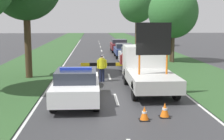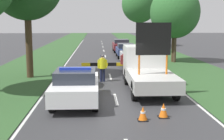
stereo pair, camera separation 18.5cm
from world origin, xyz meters
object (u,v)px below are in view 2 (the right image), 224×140
(traffic_cone_near_police, at_px, (64,76))
(roadside_tree_mid_right, at_px, (140,4))
(queued_car_wagon_maroon, at_px, (121,45))
(traffic_cone_near_truck, at_px, (163,110))
(queued_car_hatch_blue, at_px, (126,50))
(traffic_cone_lane_edge, at_px, (143,114))
(traffic_cone_behind_barrier, at_px, (89,84))
(queued_car_sedan_silver, at_px, (135,57))
(work_truck, at_px, (147,68))
(police_officer, at_px, (102,66))
(traffic_cone_centre_front, at_px, (87,74))
(roadside_tree_near_right, at_px, (175,12))
(utility_pole, at_px, (176,17))
(pedestrian_civilian, at_px, (126,62))
(road_barrier, at_px, (108,65))
(police_car, at_px, (76,86))

(traffic_cone_near_police, relative_size, roadside_tree_mid_right, 0.06)
(traffic_cone_near_police, xyz_separation_m, queued_car_wagon_maroon, (4.73, 17.28, 0.52))
(traffic_cone_near_truck, bearing_deg, queued_car_hatch_blue, 88.89)
(traffic_cone_near_police, bearing_deg, traffic_cone_lane_edge, -65.28)
(traffic_cone_near_police, xyz_separation_m, traffic_cone_near_truck, (4.35, -7.39, 0.02))
(traffic_cone_behind_barrier, bearing_deg, queued_car_sedan_silver, 66.16)
(work_truck, xyz_separation_m, police_officer, (-2.27, 2.08, -0.17))
(police_officer, height_order, traffic_cone_lane_edge, police_officer)
(traffic_cone_centre_front, xyz_separation_m, roadside_tree_near_right, (7.18, 7.97, 3.86))
(work_truck, height_order, traffic_cone_near_truck, work_truck)
(queued_car_hatch_blue, distance_m, utility_pole, 6.30)
(traffic_cone_near_police, relative_size, roadside_tree_near_right, 0.08)
(traffic_cone_near_police, distance_m, roadside_tree_mid_right, 26.98)
(pedestrian_civilian, bearing_deg, queued_car_sedan_silver, 54.99)
(pedestrian_civilian, height_order, traffic_cone_lane_edge, pedestrian_civilian)
(road_barrier, bearing_deg, work_truck, -52.66)
(queued_car_wagon_maroon, relative_size, roadside_tree_near_right, 0.66)
(police_officer, xyz_separation_m, traffic_cone_near_truck, (2.10, -6.99, -0.65))
(roadside_tree_near_right, distance_m, utility_pole, 0.58)
(roadside_tree_near_right, bearing_deg, utility_pole, -92.68)
(queued_car_hatch_blue, bearing_deg, road_barrier, 79.14)
(utility_pole, bearing_deg, traffic_cone_lane_edge, -107.89)
(police_car, bearing_deg, utility_pole, 58.16)
(pedestrian_civilian, xyz_separation_m, traffic_cone_lane_edge, (-0.12, -8.01, -0.79))
(queued_car_wagon_maroon, xyz_separation_m, roadside_tree_mid_right, (3.13, 7.92, 5.04))
(pedestrian_civilian, xyz_separation_m, traffic_cone_behind_barrier, (-2.17, -2.90, -0.75))
(pedestrian_civilian, bearing_deg, traffic_cone_behind_barrier, -148.11)
(traffic_cone_near_truck, bearing_deg, pedestrian_civilian, 95.04)
(traffic_cone_near_truck, height_order, queued_car_wagon_maroon, queued_car_wagon_maroon)
(pedestrian_civilian, bearing_deg, roadside_tree_near_right, 36.71)
(utility_pole, bearing_deg, traffic_cone_near_truck, -105.45)
(traffic_cone_lane_edge, bearing_deg, traffic_cone_near_truck, 21.42)
(road_barrier, bearing_deg, queued_car_sedan_silver, 68.06)
(police_officer, bearing_deg, police_car, 77.74)
(queued_car_sedan_silver, bearing_deg, traffic_cone_behind_barrier, 66.16)
(road_barrier, relative_size, traffic_cone_lane_edge, 6.29)
(road_barrier, height_order, utility_pole, utility_pole)
(police_car, relative_size, roadside_tree_near_right, 0.70)
(work_truck, distance_m, road_barrier, 3.65)
(roadside_tree_mid_right, bearing_deg, police_car, -102.68)
(police_officer, height_order, queued_car_sedan_silver, police_officer)
(traffic_cone_near_police, distance_m, roadside_tree_near_right, 12.41)
(traffic_cone_behind_barrier, distance_m, utility_pole, 12.93)
(traffic_cone_behind_barrier, xyz_separation_m, utility_pole, (7.01, 10.28, 3.51))
(traffic_cone_lane_edge, relative_size, roadside_tree_near_right, 0.08)
(police_car, relative_size, pedestrian_civilian, 2.54)
(traffic_cone_lane_edge, relative_size, utility_pole, 0.07)
(police_officer, xyz_separation_m, utility_pole, (6.26, 8.09, 2.89))
(work_truck, bearing_deg, roadside_tree_near_right, -110.92)
(police_car, relative_size, traffic_cone_near_police, 9.06)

